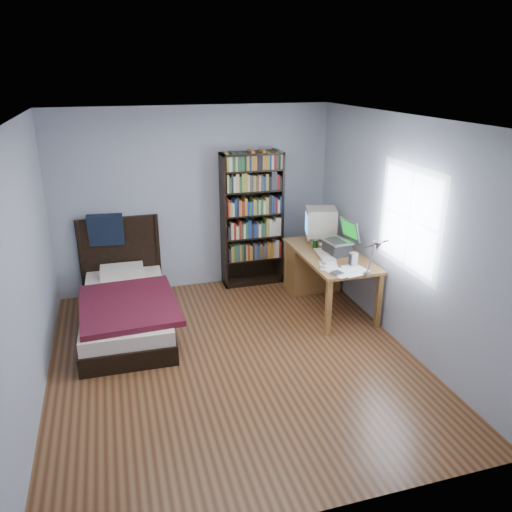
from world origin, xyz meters
name	(u,v)px	position (x,y,z in m)	size (l,w,h in m)	color
room	(235,249)	(0.03, 0.00, 1.25)	(4.20, 4.24, 2.50)	#4B2716
desk	(316,265)	(1.50, 1.33, 0.41)	(0.75, 1.52, 0.73)	brown
crt_monitor	(320,222)	(1.56, 1.41, 0.99)	(0.50, 0.46, 0.47)	beige
laptop	(338,245)	(1.58, 0.86, 0.85)	(0.40, 0.40, 0.44)	#2D2D30
desk_lamp	(376,249)	(1.51, -0.18, 1.17)	(0.21, 0.46, 0.55)	#99999E
keyboard	(325,255)	(1.39, 0.84, 0.75)	(0.17, 0.45, 0.03)	beige
speaker	(353,259)	(1.59, 0.46, 0.81)	(0.08, 0.08, 0.16)	gray
soda_can	(315,244)	(1.39, 1.14, 0.79)	(0.07, 0.07, 0.12)	#083707
mouse	(321,245)	(1.51, 1.22, 0.75)	(0.06, 0.10, 0.03)	silver
phone_silver	(324,263)	(1.27, 0.59, 0.74)	(0.05, 0.09, 0.02)	#B0B0B5
phone_grey	(324,267)	(1.22, 0.47, 0.74)	(0.04, 0.09, 0.02)	gray
external_drive	(337,273)	(1.29, 0.25, 0.74)	(0.11, 0.11, 0.02)	gray
bookshelf	(252,220)	(0.76, 1.94, 0.95)	(0.85, 0.30, 1.89)	black
bed	(126,305)	(-1.06, 1.13, 0.26)	(1.12, 2.10, 1.16)	black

